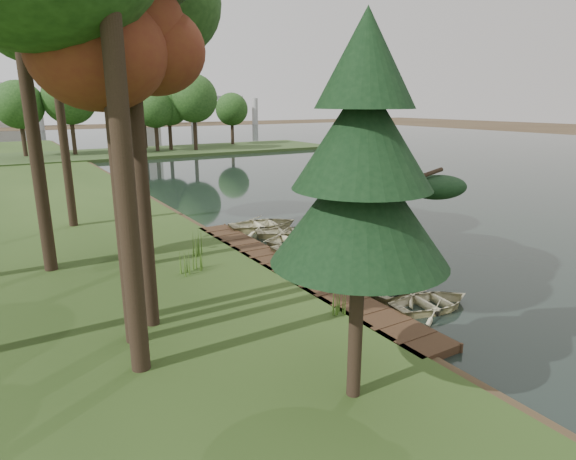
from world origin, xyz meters
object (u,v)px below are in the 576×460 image
rowboat_2 (373,272)px  pine_tree (362,167)px  stored_rowboat (146,244)px  boardwalk (289,271)px  rowboat_0 (432,300)px  rowboat_1 (401,284)px

rowboat_2 → pine_tree: bearing=142.5°
stored_rowboat → pine_tree: (0.98, -13.57, 4.94)m
boardwalk → rowboat_0: size_ratio=5.28×
stored_rowboat → boardwalk: bearing=-127.7°
rowboat_0 → stored_rowboat: 12.68m
stored_rowboat → rowboat_0: bearing=-135.3°
rowboat_1 → rowboat_2: 1.39m
rowboat_0 → rowboat_1: bearing=2.2°
stored_rowboat → pine_tree: pine_tree is taller
boardwalk → pine_tree: (-3.34, -8.26, 5.43)m
rowboat_0 → rowboat_2: (0.01, 3.02, 0.10)m
boardwalk → rowboat_2: size_ratio=4.03×
boardwalk → rowboat_2: 3.41m
rowboat_1 → pine_tree: pine_tree is taller
rowboat_0 → stored_rowboat: stored_rowboat is taller
rowboat_0 → rowboat_1: 1.64m
stored_rowboat → pine_tree: 14.47m
rowboat_2 → rowboat_0: bearing=-173.4°
boardwalk → rowboat_0: rowboat_0 is taller
rowboat_0 → rowboat_2: size_ratio=0.76×
rowboat_0 → stored_rowboat: (-6.62, 10.81, 0.28)m
boardwalk → stored_rowboat: (-4.32, 5.31, 0.49)m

